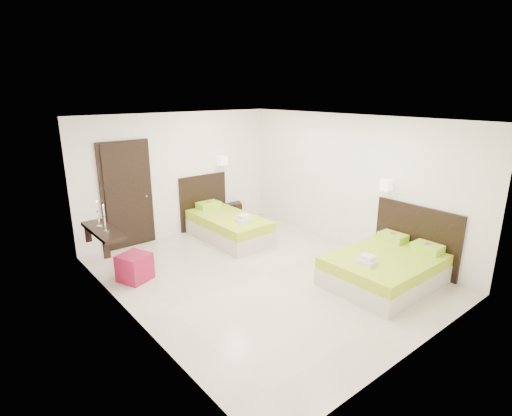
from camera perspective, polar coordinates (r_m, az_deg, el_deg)
floor at (r=6.92m, az=0.94°, el=-9.47°), size 5.50×5.50×0.00m
bed_single at (r=8.47m, az=-4.31°, el=-2.39°), size 1.18×1.96×1.62m
bed_double at (r=6.91m, az=18.25°, el=-7.89°), size 1.84×1.56×1.52m
nightstand at (r=9.62m, az=-3.75°, el=-0.47°), size 0.66×0.63×0.46m
ottoman at (r=6.94m, az=-16.95°, el=-8.10°), size 0.59×0.59×0.45m
door at (r=8.21m, az=-17.91°, el=1.72°), size 1.02×0.15×2.14m
console_shelf at (r=7.00m, az=-21.09°, el=-3.10°), size 0.35×1.20×0.78m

